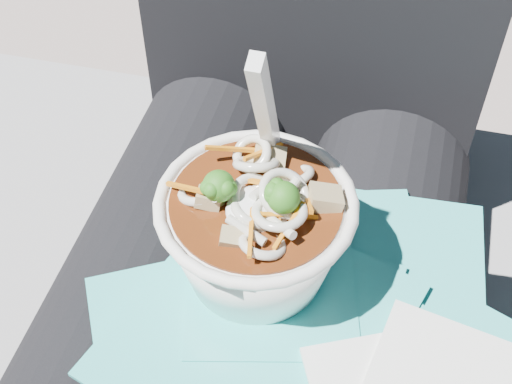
% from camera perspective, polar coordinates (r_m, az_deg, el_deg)
% --- Properties ---
extents(stone_ledge, '(1.01, 0.52, 0.42)m').
position_cam_1_polar(stone_ledge, '(0.97, 1.80, -12.23)').
color(stone_ledge, slate).
rests_on(stone_ledge, ground).
extents(lap, '(0.36, 0.48, 0.16)m').
position_cam_1_polar(lap, '(0.64, -0.79, -10.91)').
color(lap, black).
rests_on(lap, stone_ledge).
extents(person_body, '(0.34, 0.94, 0.98)m').
position_cam_1_polar(person_body, '(0.67, 1.29, -2.96)').
color(person_body, black).
rests_on(person_body, ground).
extents(plastic_bag, '(0.38, 0.32, 0.02)m').
position_cam_1_polar(plastic_bag, '(0.55, 3.97, -10.09)').
color(plastic_bag, '#2BB5B2').
rests_on(plastic_bag, lap).
extents(udon_bowl, '(0.16, 0.16, 0.20)m').
position_cam_1_polar(udon_bowl, '(0.52, 0.04, -2.82)').
color(udon_bowl, white).
rests_on(udon_bowl, plastic_bag).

